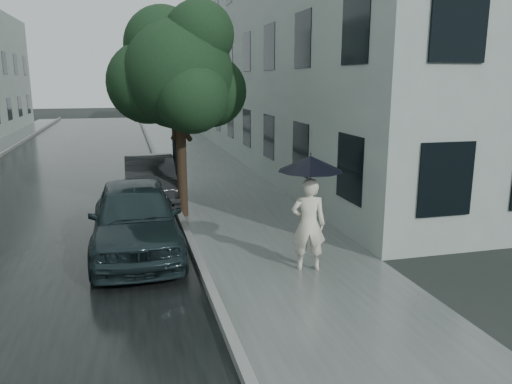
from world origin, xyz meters
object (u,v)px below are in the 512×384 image
object	(u,v)px
car_near	(135,217)
pedestrian	(308,224)
lamp_post	(168,96)
car_far	(150,179)
street_tree	(178,73)

from	to	relation	value
car_near	pedestrian	bearing A→B (deg)	-30.29
pedestrian	lamp_post	world-z (taller)	lamp_post
car_far	lamp_post	bearing A→B (deg)	59.11
street_tree	car_far	bearing A→B (deg)	113.19
car_far	pedestrian	bearing A→B (deg)	-67.29
street_tree	lamp_post	world-z (taller)	street_tree
lamp_post	street_tree	bearing A→B (deg)	-108.06
street_tree	car_near	world-z (taller)	street_tree
pedestrian	car_far	distance (m)	6.84
pedestrian	lamp_post	size ratio (longest dim) A/B	0.33
pedestrian	car_far	size ratio (longest dim) A/B	0.44
car_near	car_far	world-z (taller)	car_near
pedestrian	car_far	xyz separation A→B (m)	(-2.60, 6.32, -0.23)
car_near	car_far	bearing A→B (deg)	83.29
street_tree	car_far	distance (m)	3.59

